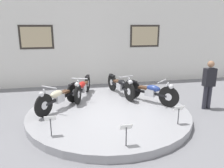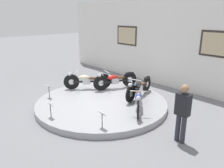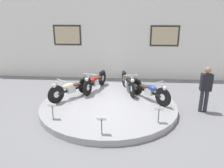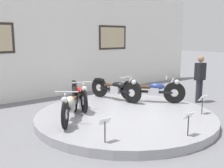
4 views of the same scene
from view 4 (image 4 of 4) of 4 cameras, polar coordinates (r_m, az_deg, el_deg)
The scene contains 11 objects.
ground_plane at distance 7.21m, azimuth 2.87°, elevation -7.83°, with size 60.00×60.00×0.00m, color slate.
display_platform at distance 7.18m, azimuth 2.88°, elevation -7.06°, with size 4.80×4.80×0.20m, color #99999E.
back_wall at distance 10.13m, azimuth -11.27°, elevation 8.73°, with size 14.00×0.22×3.98m.
motorcycle_cream at distance 6.56m, azimuth -9.08°, elevation -4.37°, with size 1.28×1.62×0.81m.
motorcycle_red at distance 7.71m, azimuth -7.16°, elevation -2.09°, with size 0.73×1.93×0.81m.
motorcycle_black at distance 8.45m, azimuth 0.85°, elevation -0.93°, with size 0.64×1.96×0.81m.
motorcycle_blue at distance 8.29m, azimuth 9.05°, elevation -1.26°, with size 1.36×1.56×0.81m.
info_placard_front_left at distance 5.14m, azimuth -1.56°, elevation -8.76°, with size 0.26×0.11×0.51m.
info_placard_front_centre at distance 5.69m, azimuth 16.33°, elevation -7.26°, with size 0.26×0.11×0.51m.
info_placard_front_right at distance 7.37m, azimuth 19.11°, elevation -3.41°, with size 0.26×0.11×0.51m.
visitor_standing at distance 9.39m, azimuth 18.60°, elevation 1.57°, with size 0.36×0.22×1.60m.
Camera 4 is at (-4.39, -5.26, 2.26)m, focal length 42.00 mm.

